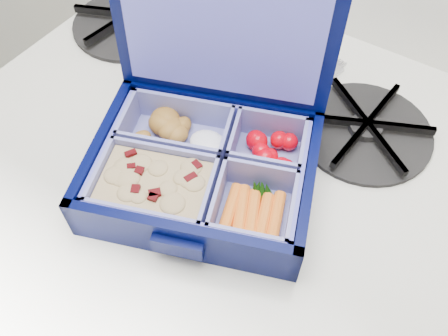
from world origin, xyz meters
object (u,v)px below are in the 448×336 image
Objects in this scene: bento_box at (203,170)px; fork at (289,101)px; burner_grate at (366,126)px; stove at (226,295)px.

bento_box is 1.33× the size of fork.
bento_box reaches higher than fork.
burner_grate is at bearing 17.75° from fork.
bento_box reaches higher than stove.
fork reaches higher than stove.
burner_grate is 0.93× the size of fork.
stove is at bearing -142.74° from burner_grate.
bento_box is at bearing -81.50° from fork.
bento_box reaches higher than burner_grate.
burner_grate reaches higher than fork.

